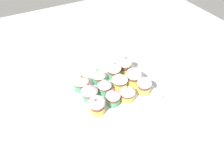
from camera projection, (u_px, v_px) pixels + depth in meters
ground_plane at (112, 94)px, 85.65cm from camera, size 180.00×180.00×3.00cm
baking_tray at (112, 90)px, 84.17cm from camera, size 32.62×25.68×1.20cm
cupcake_0 at (125, 65)px, 88.98cm from camera, size 5.68×5.68×7.44cm
cupcake_1 at (114, 71)px, 86.47cm from camera, size 6.11×6.11×7.15cm
cupcake_2 at (99, 76)px, 84.56cm from camera, size 5.67×5.67×7.03cm
cupcake_3 at (81, 82)px, 81.60cm from camera, size 6.14×6.14×7.29cm
cupcake_4 at (134, 76)px, 84.03cm from camera, size 6.33×6.33×6.97cm
cupcake_5 at (120, 80)px, 82.22cm from camera, size 6.52×6.52×7.14cm
cupcake_6 at (104, 85)px, 80.12cm from camera, size 5.54×5.54×7.53cm
cupcake_7 at (89, 90)px, 78.02cm from camera, size 6.39×6.39×7.88cm
cupcake_8 at (144, 85)px, 80.63cm from camera, size 5.71×5.71×6.45cm
cupcake_9 at (127, 93)px, 77.39cm from camera, size 5.89×5.89×7.30cm
cupcake_10 at (113, 96)px, 76.01cm from camera, size 5.64×5.64×7.75cm
cupcake_11 at (97, 105)px, 72.91cm from camera, size 6.08×6.08×7.66cm
napkin at (157, 69)px, 94.31cm from camera, size 16.92×17.29×0.60cm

